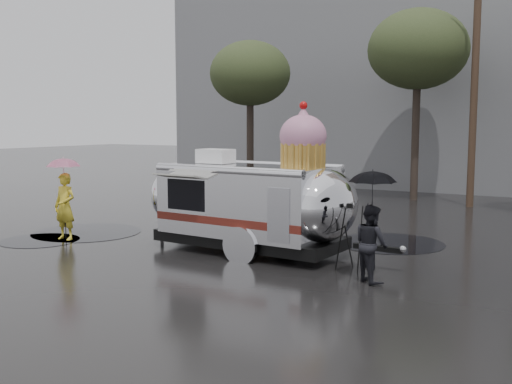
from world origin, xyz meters
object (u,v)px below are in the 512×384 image
Objects in this scene: person_left at (65,206)px; person_right at (371,244)px; airstream_trailer at (252,199)px; tripod at (349,230)px.

person_right is at bearing -3.15° from person_left.
airstream_trailer is at bearing 19.49° from person_right.
airstream_trailer is 3.80× the size of person_left.
tripod is at bearing -5.82° from person_right.
airstream_trailer is 4.44× the size of person_right.
airstream_trailer is at bearing 10.22° from person_left.
person_right is 1.12m from tripod.
person_right reaches higher than tripod.
person_left is 9.04m from person_right.
tripod is (8.25, 0.72, -0.05)m from person_left.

